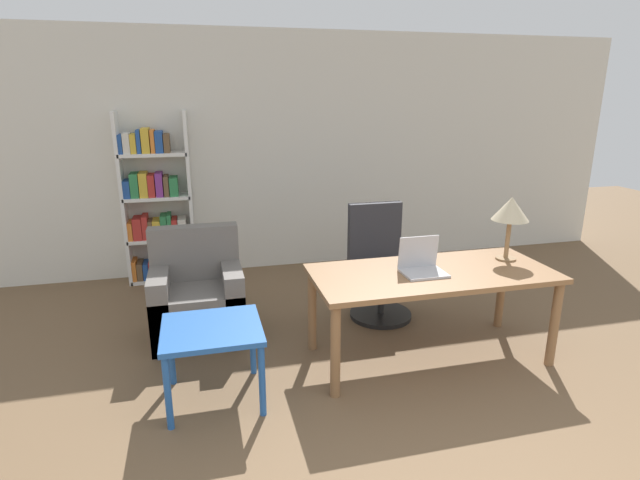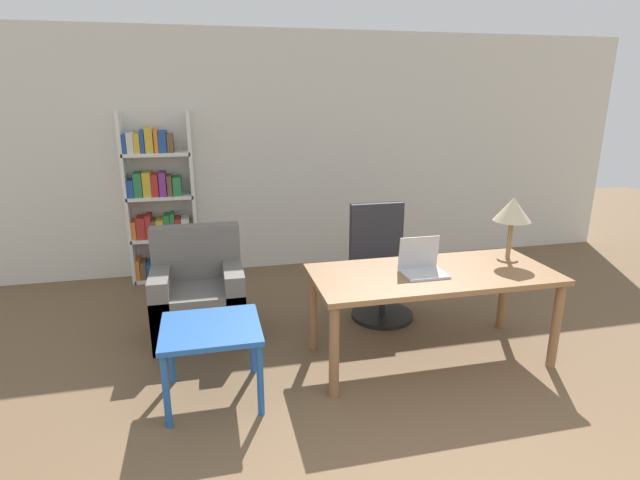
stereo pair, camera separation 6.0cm
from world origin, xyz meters
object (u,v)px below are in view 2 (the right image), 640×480
table_lamp (513,211)px  side_table_blue (211,337)px  desk (432,282)px  bookshelf (159,208)px  armchair (199,300)px  laptop (422,266)px  office_chair (381,269)px

table_lamp → side_table_blue: 2.48m
desk → bookshelf: 3.16m
desk → armchair: size_ratio=1.99×
bookshelf → laptop: bearing=-48.4°
side_table_blue → armchair: armchair is taller
bookshelf → desk: bearing=-47.1°
office_chair → armchair: size_ratio=1.13×
table_lamp → side_table_blue: table_lamp is taller
table_lamp → bookshelf: size_ratio=0.28×
laptop → armchair: laptop is taller
table_lamp → desk: bearing=-170.4°
laptop → side_table_blue: laptop is taller
desk → armchair: (-1.76, 0.83, -0.32)m
desk → armchair: armchair is taller
laptop → side_table_blue: bearing=-173.8°
armchair → bookshelf: size_ratio=0.50×
office_chair → table_lamp: bearing=-42.9°
desk → table_lamp: size_ratio=3.57×
laptop → table_lamp: 0.88m
table_lamp → side_table_blue: bearing=-173.0°
laptop → armchair: 1.91m
desk → table_lamp: (0.71, 0.12, 0.49)m
laptop → table_lamp: (0.80, 0.12, 0.35)m
laptop → side_table_blue: size_ratio=0.49×
table_lamp → side_table_blue: size_ratio=0.79×
desk → bookshelf: size_ratio=1.00×
armchair → bookshelf: bookshelf is taller
laptop → side_table_blue: (-1.57, -0.17, -0.32)m
side_table_blue → bookshelf: size_ratio=0.35×
office_chair → bookshelf: size_ratio=0.57×
desk → office_chair: size_ratio=1.76×
table_lamp → armchair: size_ratio=0.56×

